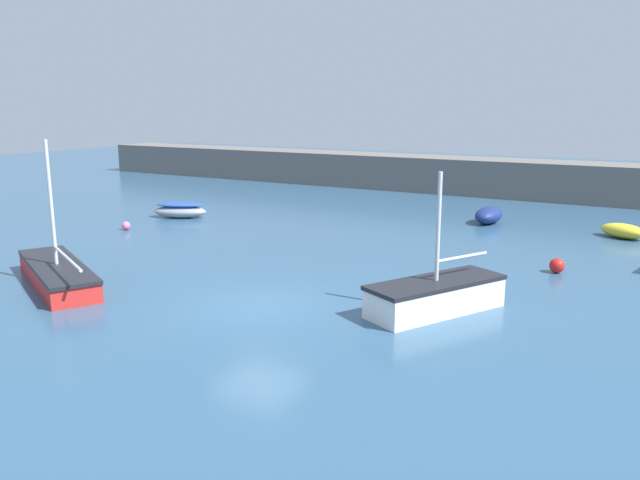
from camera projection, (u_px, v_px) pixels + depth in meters
ground_plane at (260, 310)px, 18.30m from camera, size 120.00×120.00×0.20m
harbor_breakwater at (500, 177)px, 40.66m from camera, size 66.85×3.57×2.34m
dinghy_near_pier at (623, 231)px, 27.70m from camera, size 2.31×1.83×0.65m
sailboat_twin_hulled at (58, 274)px, 20.44m from camera, size 6.12×3.88×4.75m
sailboat_short_mast at (436, 295)px, 17.76m from camera, size 3.22×4.44×4.02m
rowboat_with_red_cover at (180, 210)px, 32.71m from camera, size 3.00×2.22×0.81m
fishing_dinghy_green at (489, 215)px, 31.18m from camera, size 1.26×2.39×0.82m
mooring_buoy_red at (557, 266)px, 21.96m from camera, size 0.53×0.53×0.53m
mooring_buoy_pink at (126, 226)px, 29.54m from camera, size 0.40×0.40×0.40m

